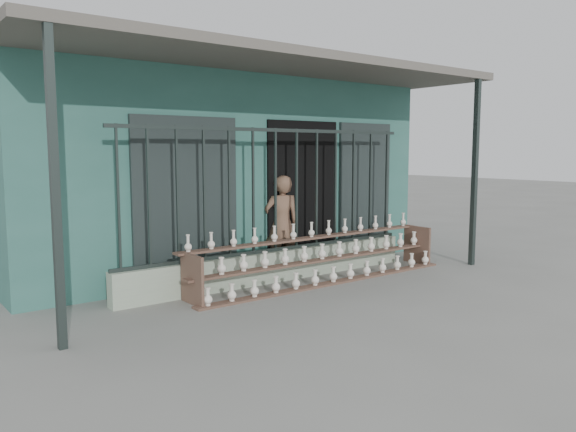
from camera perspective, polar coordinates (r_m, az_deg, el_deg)
ground at (r=7.41m, az=4.75°, el=-8.42°), size 60.00×60.00×0.00m
workshop_building at (r=10.68m, az=-10.61°, el=4.92°), size 7.40×6.60×3.21m
parapet_wall at (r=8.34m, az=-1.26°, el=-5.10°), size 5.00×0.20×0.45m
security_fence at (r=8.19m, az=-1.28°, el=2.62°), size 5.00×0.04×1.80m
shelf_rack at (r=8.34m, az=3.55°, el=-4.15°), size 4.50×0.68×0.85m
elderly_woman at (r=8.81m, az=-0.64°, el=-0.87°), size 0.66×0.55×1.54m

